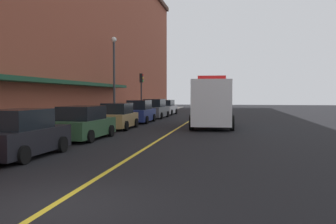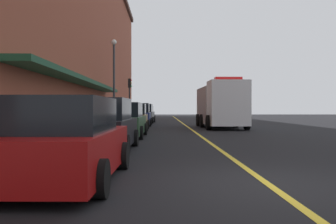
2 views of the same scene
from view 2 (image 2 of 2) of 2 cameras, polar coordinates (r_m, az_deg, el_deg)
name	(u,v)px [view 2 (image 2 of 2)]	position (r m, az deg, el deg)	size (l,w,h in m)	color
ground_plane	(185,125)	(31.94, 2.68, -2.03)	(112.00, 112.00, 0.00)	black
sidewalk_left	(115,124)	(32.14, -8.43, -1.89)	(2.40, 70.00, 0.15)	#ADA8A0
lane_center_stripe	(185,125)	(31.94, 2.68, -2.03)	(0.16, 70.00, 0.01)	gold
brick_building_left	(32,25)	(33.57, -20.90, 12.79)	(12.74, 64.00, 17.14)	brown
parked_car_0	(65,142)	(7.33, -16.10, -4.61)	(2.21, 4.54, 1.65)	maroon
parked_car_1	(105,126)	(12.40, -9.96, -2.26)	(2.06, 4.38, 1.79)	black
parked_car_2	(124,121)	(18.04, -7.04, -1.44)	(2.20, 4.67, 1.73)	#2D5133
parked_car_3	(133,118)	(23.97, -5.52, -0.93)	(2.05, 4.21, 1.76)	#A5844C
parked_car_4	(140,115)	(29.83, -4.50, -0.55)	(1.97, 4.70, 1.88)	navy
parked_car_5	(144,114)	(35.96, -3.88, -0.34)	(2.25, 4.80, 1.90)	#595B60
parked_car_6	(146,114)	(42.56, -3.55, -0.30)	(2.18, 4.93, 1.73)	silver
box_truck	(220,105)	(27.00, 8.31, 1.07)	(3.04, 7.94, 3.54)	silver
parking_meter_0	(125,113)	(31.95, -6.94, -0.14)	(0.14, 0.18, 1.33)	#4C4C51
parking_meter_1	(108,115)	(22.47, -9.48, -0.42)	(0.14, 0.18, 1.33)	#4C4C51
street_lamp_left	(114,72)	(29.73, -8.60, 6.26)	(0.44, 0.44, 6.94)	#33383D
traffic_light_near	(130,92)	(36.23, -6.14, 3.26)	(0.38, 0.36, 4.30)	#232326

